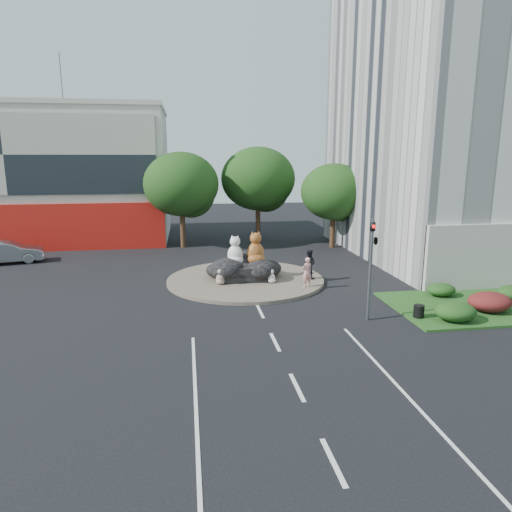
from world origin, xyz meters
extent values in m
plane|color=black|center=(0.00, 0.00, 0.00)|extent=(120.00, 120.00, 0.00)
cylinder|color=brown|center=(0.00, 10.00, 0.10)|extent=(10.00, 10.00, 0.20)
cube|color=silver|center=(-18.00, 28.00, 6.00)|extent=(25.00, 12.00, 12.00)
cube|color=#B61710|center=(-18.00, 21.95, 2.00)|extent=(25.00, 0.30, 4.00)
cube|color=#B2AD9E|center=(-18.00, 21.90, 8.00)|extent=(24.00, 0.15, 6.50)
cube|color=silver|center=(-18.00, 28.00, 12.20)|extent=(25.20, 12.20, 0.40)
cylinder|color=#595B60|center=(-15.00, 30.00, 14.90)|extent=(0.10, 0.10, 5.00)
cube|color=silver|center=(20.00, 16.00, 17.50)|extent=(20.00, 20.00, 35.00)
cube|color=#1C4416|center=(12.00, 3.00, 0.06)|extent=(10.00, 6.00, 0.12)
cylinder|color=#382314|center=(-4.00, 22.00, 1.87)|extent=(0.44, 0.44, 3.74)
ellipsoid|color=#173E13|center=(-4.00, 22.00, 5.53)|extent=(6.46, 6.46, 5.49)
sphere|color=#173E13|center=(-3.20, 22.50, 4.68)|extent=(4.25, 4.25, 4.25)
sphere|color=#173E13|center=(-4.70, 21.70, 4.93)|extent=(3.74, 3.74, 3.74)
cylinder|color=#382314|center=(3.00, 24.00, 1.98)|extent=(0.44, 0.44, 3.96)
ellipsoid|color=#173E13|center=(3.00, 24.00, 5.85)|extent=(6.84, 6.84, 5.81)
sphere|color=#173E13|center=(3.80, 24.50, 4.95)|extent=(4.50, 4.50, 4.50)
sphere|color=#173E13|center=(2.30, 23.70, 5.22)|extent=(3.96, 3.96, 3.96)
cylinder|color=#382314|center=(9.00, 20.00, 1.65)|extent=(0.44, 0.44, 3.30)
ellipsoid|color=#173E13|center=(9.00, 20.00, 4.88)|extent=(5.70, 5.70, 4.84)
sphere|color=#173E13|center=(9.80, 20.50, 4.12)|extent=(3.75, 3.75, 3.75)
sphere|color=#173E13|center=(8.30, 19.70, 4.35)|extent=(3.30, 3.30, 3.30)
ellipsoid|color=#173E13|center=(9.00, 1.00, 0.57)|extent=(2.00, 1.60, 0.90)
ellipsoid|color=#511615|center=(11.50, 2.00, 0.61)|extent=(2.20, 1.76, 0.99)
ellipsoid|color=#173E13|center=(10.50, 4.80, 0.48)|extent=(1.60, 1.28, 0.72)
cylinder|color=#595B60|center=(5.00, 2.00, 2.50)|extent=(0.14, 0.14, 5.00)
imported|color=black|center=(5.00, 2.00, 4.20)|extent=(0.21, 0.26, 1.30)
imported|color=black|center=(5.20, 2.00, 4.00)|extent=(0.26, 1.24, 0.50)
sphere|color=red|center=(5.00, 1.82, 4.65)|extent=(0.18, 0.18, 0.18)
cylinder|color=#595B60|center=(13.00, 8.00, 4.00)|extent=(0.18, 0.18, 8.00)
cylinder|color=#595B60|center=(12.00, 8.00, 8.00)|extent=(2.00, 0.12, 0.12)
cube|color=silver|center=(11.00, 8.00, 7.90)|extent=(0.50, 0.22, 0.12)
imported|color=pink|center=(3.40, 7.55, 1.10)|extent=(0.77, 0.64, 1.79)
imported|color=black|center=(4.00, 9.37, 1.15)|extent=(1.17, 1.15, 1.90)
imported|color=#919398|center=(-16.99, 17.70, 0.83)|extent=(5.33, 2.92, 1.67)
cylinder|color=black|center=(7.50, 1.70, 0.43)|extent=(0.52, 0.52, 0.62)
camera|label=1|loc=(-3.58, -18.09, 7.83)|focal=32.00mm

